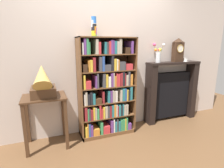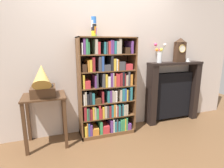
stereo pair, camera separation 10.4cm
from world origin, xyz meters
The scene contains 10 objects.
ground_plane centered at (0.00, 0.00, -0.01)m, with size 7.98×6.40×0.02m, color brown.
wall_back centered at (0.20, 0.30, 1.30)m, with size 4.98×0.08×2.60m, color beige.
bookshelf centered at (-0.01, 0.07, 0.73)m, with size 0.90×0.35×1.58m.
cup_stack centered at (-0.18, 0.14, 1.72)m, with size 0.08×0.08×0.29m.
side_table_left centered at (-0.95, 0.03, 0.56)m, with size 0.58×0.47×0.76m.
gramophone centered at (-0.95, -0.03, 0.96)m, with size 0.33×0.50×0.52m.
fireplace_mantel centered at (1.35, 0.16, 0.56)m, with size 1.08×0.24×1.15m.
mantel_clock centered at (1.42, 0.14, 1.37)m, with size 0.19×0.13×0.43m.
flower_vase centered at (1.00, 0.14, 1.30)m, with size 0.16×0.17×0.34m.
teacup_with_saucer centered at (1.61, 0.14, 1.18)m, with size 0.12×0.12×0.06m.
Camera 1 is at (-0.91, -2.51, 1.47)m, focal length 28.17 mm.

